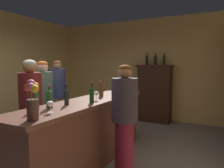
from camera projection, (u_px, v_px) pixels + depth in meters
name	position (u px, v px, depth m)	size (l,w,h in m)	color
floor	(63.00, 159.00, 3.44)	(8.52, 8.52, 0.00)	#6A615D
wall_back	(136.00, 69.00, 6.26)	(5.11, 0.12, 2.89)	tan
bar_counter	(88.00, 132.00, 3.23)	(0.66, 2.85, 1.02)	#553128
display_cabinet	(154.00, 92.00, 5.73)	(0.96, 0.44, 1.57)	black
wine_bottle_syrah	(36.00, 98.00, 2.48)	(0.06, 0.06, 0.33)	#23532E
wine_bottle_riesling	(49.00, 98.00, 2.58)	(0.08, 0.08, 0.29)	#264D29
wine_bottle_merlot	(67.00, 96.00, 2.80)	(0.06, 0.06, 0.29)	black
wine_bottle_pinot	(101.00, 87.00, 3.63)	(0.08, 0.08, 0.34)	#4E3219
wine_bottle_rose	(92.00, 94.00, 2.96)	(0.06, 0.06, 0.30)	#163717
wine_glass_front	(96.00, 94.00, 3.17)	(0.08, 0.08, 0.14)	white
wine_glass_mid	(125.00, 87.00, 4.21)	(0.07, 0.07, 0.14)	white
wine_glass_rear	(50.00, 104.00, 2.33)	(0.08, 0.08, 0.14)	white
wine_glass_spare	(116.00, 87.00, 4.13)	(0.08, 0.08, 0.14)	white
flower_arrangement	(32.00, 99.00, 2.01)	(0.15, 0.13, 0.40)	#472D2D
cheese_plate	(115.00, 93.00, 3.96)	(0.15, 0.15, 0.01)	white
display_bottle_left	(147.00, 60.00, 5.76)	(0.08, 0.08, 0.35)	black
display_bottle_midleft	(156.00, 60.00, 5.65)	(0.08, 0.08, 0.33)	black
display_bottle_center	(164.00, 59.00, 5.54)	(0.06, 0.06, 0.34)	black
patron_in_grey	(31.00, 108.00, 3.14)	(0.34, 0.34, 1.64)	#343037
patron_redhead	(58.00, 95.00, 4.53)	(0.35, 0.35, 1.66)	#BBA292
patron_in_navy	(43.00, 102.00, 3.78)	(0.36, 0.36, 1.64)	brown
bartender	(125.00, 117.00, 2.84)	(0.36, 0.36, 1.57)	maroon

